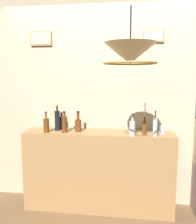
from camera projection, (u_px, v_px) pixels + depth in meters
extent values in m
cube|color=#BCAD8E|center=(102.00, 90.00, 3.19)|extent=(3.47, 0.08, 2.90)
cube|color=#9E7547|center=(41.00, 38.00, 3.16)|extent=(0.28, 0.03, 0.18)
cube|color=beige|center=(41.00, 38.00, 3.14)|extent=(0.25, 0.01, 0.15)
cube|color=#9E7547|center=(153.00, 36.00, 2.96)|extent=(0.25, 0.03, 0.15)
cube|color=beige|center=(153.00, 36.00, 2.95)|extent=(0.22, 0.01, 0.12)
cube|color=#9E7547|center=(99.00, 171.00, 3.07)|extent=(1.79, 0.38, 0.97)
cylinder|color=brown|center=(46.00, 125.00, 2.97)|extent=(0.07, 0.07, 0.17)
cylinder|color=brown|center=(46.00, 115.00, 2.95)|extent=(0.02, 0.02, 0.07)
cylinder|color=black|center=(46.00, 112.00, 2.95)|extent=(0.02, 0.02, 0.01)
cylinder|color=#ABD0DB|center=(155.00, 127.00, 2.79)|extent=(0.05, 0.05, 0.21)
cylinder|color=#ABD0DB|center=(155.00, 115.00, 2.77)|extent=(0.02, 0.02, 0.06)
cylinder|color=maroon|center=(156.00, 111.00, 2.77)|extent=(0.02, 0.02, 0.01)
cylinder|color=black|center=(62.00, 123.00, 3.17)|extent=(0.07, 0.07, 0.15)
cylinder|color=black|center=(61.00, 115.00, 3.16)|extent=(0.03, 0.03, 0.05)
cylinder|color=maroon|center=(61.00, 113.00, 3.15)|extent=(0.03, 0.03, 0.01)
cylinder|color=black|center=(57.00, 121.00, 3.08)|extent=(0.06, 0.06, 0.24)
cylinder|color=black|center=(57.00, 108.00, 3.05)|extent=(0.02, 0.02, 0.06)
cylinder|color=#B7932D|center=(57.00, 105.00, 3.05)|extent=(0.02, 0.02, 0.01)
cylinder|color=brown|center=(144.00, 128.00, 2.85)|extent=(0.05, 0.05, 0.15)
cylinder|color=brown|center=(145.00, 120.00, 2.84)|extent=(0.02, 0.02, 0.05)
cylinder|color=#B7932D|center=(145.00, 117.00, 2.83)|extent=(0.02, 0.02, 0.01)
cylinder|color=#5D3415|center=(78.00, 126.00, 3.02)|extent=(0.08, 0.08, 0.15)
cylinder|color=#5D3415|center=(78.00, 116.00, 3.00)|extent=(0.03, 0.03, 0.09)
cylinder|color=black|center=(78.00, 112.00, 3.00)|extent=(0.04, 0.04, 0.01)
cylinder|color=silver|center=(132.00, 129.00, 2.80)|extent=(0.07, 0.07, 0.16)
cylinder|color=silver|center=(133.00, 118.00, 2.78)|extent=(0.03, 0.03, 0.08)
cylinder|color=#B7932D|center=(133.00, 114.00, 2.78)|extent=(0.03, 0.03, 0.01)
cylinder|color=#5B3215|center=(65.00, 125.00, 2.97)|extent=(0.07, 0.07, 0.19)
cylinder|color=#5B3215|center=(64.00, 115.00, 2.95)|extent=(0.03, 0.03, 0.05)
cylinder|color=black|center=(64.00, 112.00, 2.95)|extent=(0.03, 0.03, 0.01)
cylinder|color=silver|center=(162.00, 130.00, 2.91)|extent=(0.06, 0.06, 0.09)
cone|color=#EFE5C6|center=(130.00, 53.00, 2.01)|extent=(0.43, 0.43, 0.17)
cylinder|color=black|center=(131.00, 24.00, 1.98)|extent=(0.01, 0.01, 0.29)
torus|color=#AD8433|center=(130.00, 63.00, 2.02)|extent=(0.44, 0.44, 0.02)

